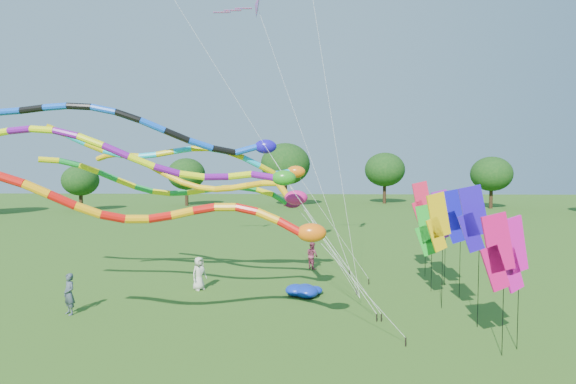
{
  "coord_description": "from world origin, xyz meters",
  "views": [
    {
      "loc": [
        0.14,
        -16.26,
        6.01
      ],
      "look_at": [
        -0.58,
        4.53,
        4.8
      ],
      "focal_mm": 30.0,
      "sensor_mm": 36.0,
      "label": 1
    }
  ],
  "objects_px": {
    "blue_nylon_heap": "(308,290)",
    "person_b": "(69,294)",
    "person_a": "(199,273)",
    "tube_kite_orange": "(216,181)",
    "tube_kite_red": "(199,215)",
    "person_c": "(312,255)"
  },
  "relations": [
    {
      "from": "person_b",
      "to": "person_c",
      "type": "distance_m",
      "value": 13.15
    },
    {
      "from": "person_a",
      "to": "person_b",
      "type": "distance_m",
      "value": 5.86
    },
    {
      "from": "tube_kite_red",
      "to": "blue_nylon_heap",
      "type": "distance_m",
      "value": 8.49
    },
    {
      "from": "person_a",
      "to": "person_b",
      "type": "xyz_separation_m",
      "value": [
        -4.36,
        -3.92,
        0.04
      ]
    },
    {
      "from": "tube_kite_red",
      "to": "person_c",
      "type": "bearing_deg",
      "value": 67.67
    },
    {
      "from": "tube_kite_red",
      "to": "tube_kite_orange",
      "type": "height_order",
      "value": "tube_kite_orange"
    },
    {
      "from": "tube_kite_red",
      "to": "person_c",
      "type": "relative_size",
      "value": 8.38
    },
    {
      "from": "blue_nylon_heap",
      "to": "tube_kite_orange",
      "type": "bearing_deg",
      "value": -173.41
    },
    {
      "from": "person_b",
      "to": "person_c",
      "type": "relative_size",
      "value": 1.07
    },
    {
      "from": "tube_kite_orange",
      "to": "person_b",
      "type": "distance_m",
      "value": 7.49
    },
    {
      "from": "tube_kite_red",
      "to": "person_a",
      "type": "height_order",
      "value": "tube_kite_red"
    },
    {
      "from": "blue_nylon_heap",
      "to": "person_c",
      "type": "height_order",
      "value": "person_c"
    },
    {
      "from": "tube_kite_red",
      "to": "person_a",
      "type": "distance_m",
      "value": 8.4
    },
    {
      "from": "person_a",
      "to": "tube_kite_orange",
      "type": "bearing_deg",
      "value": -100.95
    },
    {
      "from": "person_c",
      "to": "person_b",
      "type": "bearing_deg",
      "value": 95.02
    },
    {
      "from": "blue_nylon_heap",
      "to": "person_b",
      "type": "bearing_deg",
      "value": -162.21
    },
    {
      "from": "tube_kite_orange",
      "to": "blue_nylon_heap",
      "type": "bearing_deg",
      "value": 31.13
    },
    {
      "from": "blue_nylon_heap",
      "to": "person_c",
      "type": "bearing_deg",
      "value": 87.04
    },
    {
      "from": "tube_kite_orange",
      "to": "person_c",
      "type": "height_order",
      "value": "tube_kite_orange"
    },
    {
      "from": "tube_kite_orange",
      "to": "person_b",
      "type": "bearing_deg",
      "value": -130.05
    },
    {
      "from": "person_a",
      "to": "tube_kite_red",
      "type": "bearing_deg",
      "value": -127.5
    },
    {
      "from": "tube_kite_orange",
      "to": "person_b",
      "type": "xyz_separation_m",
      "value": [
        -5.45,
        -2.59,
        -4.44
      ]
    }
  ]
}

